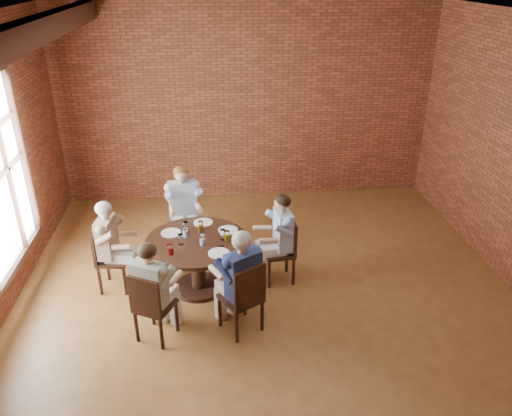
{
  "coord_description": "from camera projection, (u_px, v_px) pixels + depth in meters",
  "views": [
    {
      "loc": [
        -0.68,
        -5.04,
        3.9
      ],
      "look_at": [
        -0.09,
        1.0,
        0.92
      ],
      "focal_mm": 35.0,
      "sensor_mm": 36.0,
      "label": 1
    }
  ],
  "objects": [
    {
      "name": "ceiling",
      "position": [
        276.0,
        22.0,
        4.79
      ],
      "size": [
        7.0,
        7.0,
        0.0
      ],
      "primitive_type": "plane",
      "rotation": [
        3.14,
        0.0,
        0.0
      ],
      "color": "beige",
      "rests_on": "wall_back"
    },
    {
      "name": "chair_e",
      "position": [
        245.0,
        296.0,
        5.67
      ],
      "size": [
        0.57,
        0.57,
        0.93
      ],
      "rotation": [
        0.0,
        0.0,
        3.68
      ],
      "color": "black",
      "rests_on": "floor"
    },
    {
      "name": "plate_b",
      "position": [
        203.0,
        222.0,
        6.74
      ],
      "size": [
        0.26,
        0.26,
        0.01
      ],
      "primitive_type": "cylinder",
      "color": "white",
      "rests_on": "dining_table"
    },
    {
      "name": "wall_back",
      "position": [
        247.0,
        105.0,
        8.66
      ],
      "size": [
        7.0,
        0.0,
        7.0
      ],
      "primitive_type": "plane",
      "rotation": [
        1.57,
        0.0,
        0.0
      ],
      "color": "brown",
      "rests_on": "ground"
    },
    {
      "name": "chair_d",
      "position": [
        151.0,
        305.0,
        5.54
      ],
      "size": [
        0.53,
        0.53,
        0.89
      ],
      "rotation": [
        0.0,
        0.0,
        2.65
      ],
      "color": "black",
      "rests_on": "floor"
    },
    {
      "name": "glass_b",
      "position": [
        201.0,
        226.0,
        6.51
      ],
      "size": [
        0.07,
        0.07,
        0.14
      ],
      "primitive_type": "cylinder",
      "color": "white",
      "rests_on": "dining_table"
    },
    {
      "name": "glass_e",
      "position": [
        181.0,
        239.0,
        6.2
      ],
      "size": [
        0.07,
        0.07,
        0.14
      ],
      "primitive_type": "cylinder",
      "color": "white",
      "rests_on": "dining_table"
    },
    {
      "name": "chair_c",
      "position": [
        108.0,
        255.0,
        6.48
      ],
      "size": [
        0.44,
        0.44,
        0.89
      ],
      "rotation": [
        0.0,
        0.0,
        1.43
      ],
      "color": "black",
      "rests_on": "floor"
    },
    {
      "name": "diner_e",
      "position": [
        240.0,
        282.0,
        5.66
      ],
      "size": [
        0.77,
        0.81,
        1.31
      ],
      "primitive_type": null,
      "rotation": [
        0.0,
        0.0,
        3.68
      ],
      "color": "navy",
      "rests_on": "floor"
    },
    {
      "name": "dining_table",
      "position": [
        197.0,
        255.0,
        6.42
      ],
      "size": [
        1.3,
        1.3,
        0.75
      ],
      "color": "black",
      "rests_on": "floor"
    },
    {
      "name": "diner_a",
      "position": [
        279.0,
        239.0,
        6.58
      ],
      "size": [
        0.65,
        0.55,
        1.26
      ],
      "primitive_type": null,
      "rotation": [
        0.0,
        0.0,
        -1.45
      ],
      "color": "#467AB6",
      "rests_on": "floor"
    },
    {
      "name": "plate_d",
      "position": [
        219.0,
        253.0,
        6.02
      ],
      "size": [
        0.26,
        0.26,
        0.01
      ],
      "primitive_type": "cylinder",
      "color": "white",
      "rests_on": "dining_table"
    },
    {
      "name": "chair_b",
      "position": [
        184.0,
        216.0,
        7.47
      ],
      "size": [
        0.49,
        0.49,
        0.93
      ],
      "rotation": [
        0.0,
        0.0,
        0.18
      ],
      "color": "black",
      "rests_on": "floor"
    },
    {
      "name": "glass_h",
      "position": [
        227.0,
        236.0,
        6.28
      ],
      "size": [
        0.07,
        0.07,
        0.14
      ],
      "primitive_type": "cylinder",
      "color": "white",
      "rests_on": "dining_table"
    },
    {
      "name": "floor",
      "position": [
        271.0,
        308.0,
        6.28
      ],
      "size": [
        7.0,
        7.0,
        0.0
      ],
      "primitive_type": "plane",
      "color": "brown",
      "rests_on": "ground"
    },
    {
      "name": "glass_c",
      "position": [
        186.0,
        227.0,
        6.5
      ],
      "size": [
        0.07,
        0.07,
        0.14
      ],
      "primitive_type": "cylinder",
      "color": "white",
      "rests_on": "dining_table"
    },
    {
      "name": "glass_f",
      "position": [
        170.0,
        250.0,
        5.98
      ],
      "size": [
        0.07,
        0.07,
        0.14
      ],
      "primitive_type": "cylinder",
      "color": "white",
      "rests_on": "dining_table"
    },
    {
      "name": "smartphone",
      "position": [
        222.0,
        249.0,
        6.12
      ],
      "size": [
        0.09,
        0.15,
        0.01
      ],
      "primitive_type": "cube",
      "rotation": [
        0.0,
        0.0,
        0.16
      ],
      "color": "black",
      "rests_on": "dining_table"
    },
    {
      "name": "chair_a",
      "position": [
        284.0,
        248.0,
        6.66
      ],
      "size": [
        0.44,
        0.44,
        0.9
      ],
      "rotation": [
        0.0,
        0.0,
        -1.45
      ],
      "color": "black",
      "rests_on": "floor"
    },
    {
      "name": "diner_d",
      "position": [
        154.0,
        291.0,
        5.54
      ],
      "size": [
        0.7,
        0.75,
        1.25
      ],
      "primitive_type": null,
      "rotation": [
        0.0,
        0.0,
        2.65
      ],
      "color": "#C1AC98",
      "rests_on": "floor"
    },
    {
      "name": "diner_c",
      "position": [
        112.0,
        246.0,
        6.42
      ],
      "size": [
        0.65,
        0.56,
        1.26
      ],
      "primitive_type": null,
      "rotation": [
        0.0,
        0.0,
        1.43
      ],
      "color": "brown",
      "rests_on": "floor"
    },
    {
      "name": "plate_a",
      "position": [
        228.0,
        230.0,
        6.54
      ],
      "size": [
        0.26,
        0.26,
        0.01
      ],
      "primitive_type": "cylinder",
      "color": "white",
      "rests_on": "dining_table"
    },
    {
      "name": "diner_b",
      "position": [
        184.0,
        209.0,
        7.33
      ],
      "size": [
        0.62,
        0.72,
        1.31
      ],
      "primitive_type": null,
      "rotation": [
        0.0,
        0.0,
        0.18
      ],
      "color": "#9EAFC9",
      "rests_on": "floor"
    },
    {
      "name": "glass_g",
      "position": [
        202.0,
        240.0,
        6.18
      ],
      "size": [
        0.07,
        0.07,
        0.14
      ],
      "primitive_type": "cylinder",
      "color": "white",
      "rests_on": "dining_table"
    },
    {
      "name": "ceiling_beam",
      "position": [
        14.0,
        39.0,
        4.63
      ],
      "size": [
        0.22,
        6.9,
        0.26
      ],
      "primitive_type": "cube",
      "color": "black",
      "rests_on": "ceiling"
    },
    {
      "name": "plate_c",
      "position": [
        171.0,
        233.0,
        6.48
      ],
      "size": [
        0.26,
        0.26,
        0.01
      ],
      "primitive_type": "cylinder",
      "color": "white",
      "rests_on": "dining_table"
    },
    {
      "name": "glass_a",
      "position": [
        223.0,
        235.0,
        6.31
      ],
      "size": [
        0.07,
        0.07,
        0.14
      ],
      "primitive_type": "cylinder",
      "color": "white",
      "rests_on": "dining_table"
    },
    {
      "name": "glass_d",
      "position": [
        185.0,
        232.0,
        6.37
      ],
      "size": [
        0.07,
        0.07,
        0.14
      ],
      "primitive_type": "cylinder",
      "color": "white",
      "rests_on": "dining_table"
    }
  ]
}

